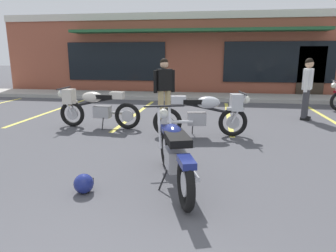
{
  "coord_description": "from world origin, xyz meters",
  "views": [
    {
      "loc": [
        0.98,
        -1.21,
        1.78
      ],
      "look_at": [
        0.18,
        3.91,
        0.55
      ],
      "focal_mm": 32.6,
      "sensor_mm": 36.0,
      "label": 1
    }
  ],
  "objects_px": {
    "motorcycle_foreground_classic": "(174,152)",
    "person_in_black_shirt": "(307,85)",
    "motorcycle_blue_standard": "(206,113)",
    "motorcycle_silver_naked": "(95,106)",
    "helmet_on_pavement": "(84,183)",
    "person_by_back_row": "(164,86)"
  },
  "relations": [
    {
      "from": "helmet_on_pavement",
      "to": "person_by_back_row",
      "type": "bearing_deg",
      "value": 85.91
    },
    {
      "from": "motorcycle_foreground_classic",
      "to": "motorcycle_blue_standard",
      "type": "xyz_separation_m",
      "value": [
        0.34,
        2.62,
        0.07
      ]
    },
    {
      "from": "person_in_black_shirt",
      "to": "person_by_back_row",
      "type": "distance_m",
      "value": 3.9
    },
    {
      "from": "motorcycle_foreground_classic",
      "to": "person_by_back_row",
      "type": "distance_m",
      "value": 4.1
    },
    {
      "from": "motorcycle_silver_naked",
      "to": "motorcycle_blue_standard",
      "type": "relative_size",
      "value": 1.0
    },
    {
      "from": "motorcycle_silver_naked",
      "to": "person_in_black_shirt",
      "type": "relative_size",
      "value": 1.26
    },
    {
      "from": "motorcycle_silver_naked",
      "to": "helmet_on_pavement",
      "type": "distance_m",
      "value": 3.76
    },
    {
      "from": "motorcycle_blue_standard",
      "to": "person_in_black_shirt",
      "type": "bearing_deg",
      "value": 40.06
    },
    {
      "from": "motorcycle_blue_standard",
      "to": "helmet_on_pavement",
      "type": "bearing_deg",
      "value": -115.34
    },
    {
      "from": "person_by_back_row",
      "to": "motorcycle_foreground_classic",
      "type": "bearing_deg",
      "value": -78.56
    },
    {
      "from": "motorcycle_blue_standard",
      "to": "motorcycle_foreground_classic",
      "type": "bearing_deg",
      "value": -97.32
    },
    {
      "from": "helmet_on_pavement",
      "to": "motorcycle_silver_naked",
      "type": "bearing_deg",
      "value": 109.67
    },
    {
      "from": "motorcycle_silver_naked",
      "to": "motorcycle_blue_standard",
      "type": "xyz_separation_m",
      "value": [
        2.72,
        -0.43,
        0.0
      ]
    },
    {
      "from": "motorcycle_foreground_classic",
      "to": "motorcycle_blue_standard",
      "type": "relative_size",
      "value": 0.97
    },
    {
      "from": "motorcycle_foreground_classic",
      "to": "helmet_on_pavement",
      "type": "relative_size",
      "value": 7.85
    },
    {
      "from": "motorcycle_silver_naked",
      "to": "person_by_back_row",
      "type": "bearing_deg",
      "value": 30.62
    },
    {
      "from": "motorcycle_foreground_classic",
      "to": "motorcycle_blue_standard",
      "type": "height_order",
      "value": "same"
    },
    {
      "from": "helmet_on_pavement",
      "to": "motorcycle_blue_standard",
      "type": "bearing_deg",
      "value": 64.66
    },
    {
      "from": "motorcycle_foreground_classic",
      "to": "person_in_black_shirt",
      "type": "relative_size",
      "value": 1.22
    },
    {
      "from": "person_in_black_shirt",
      "to": "helmet_on_pavement",
      "type": "relative_size",
      "value": 6.44
    },
    {
      "from": "motorcycle_silver_naked",
      "to": "motorcycle_foreground_classic",
      "type": "bearing_deg",
      "value": -52.02
    },
    {
      "from": "motorcycle_foreground_classic",
      "to": "motorcycle_silver_naked",
      "type": "height_order",
      "value": "same"
    }
  ]
}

